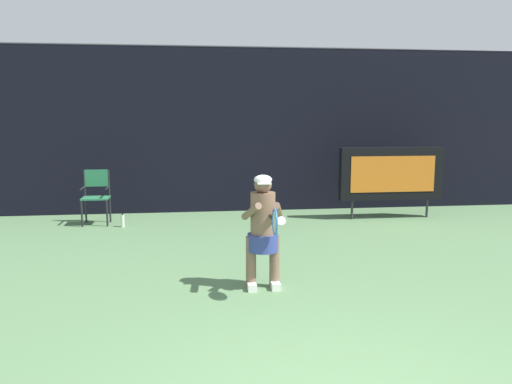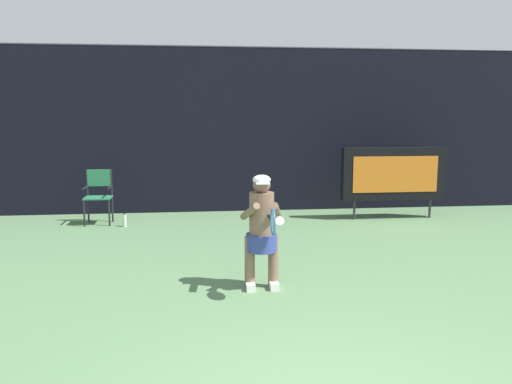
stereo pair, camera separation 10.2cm
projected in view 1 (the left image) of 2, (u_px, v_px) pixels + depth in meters
name	position (u px, v px, depth m)	size (l,w,h in m)	color
backdrop_screen	(237.00, 131.00, 11.66)	(18.00, 0.12, 3.66)	black
scoreboard	(391.00, 174.00, 10.92)	(2.20, 0.21, 1.50)	black
umpire_chair	(96.00, 193.00, 10.40)	(0.52, 0.44, 1.08)	black
water_bottle	(123.00, 221.00, 10.18)	(0.07, 0.07, 0.27)	silver
tennis_player	(263.00, 228.00, 6.54)	(0.54, 0.62, 1.45)	white
tennis_racket	(275.00, 222.00, 6.03)	(0.03, 0.60, 0.31)	black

